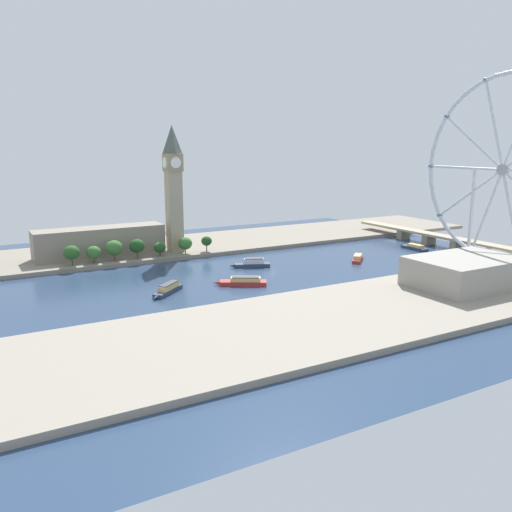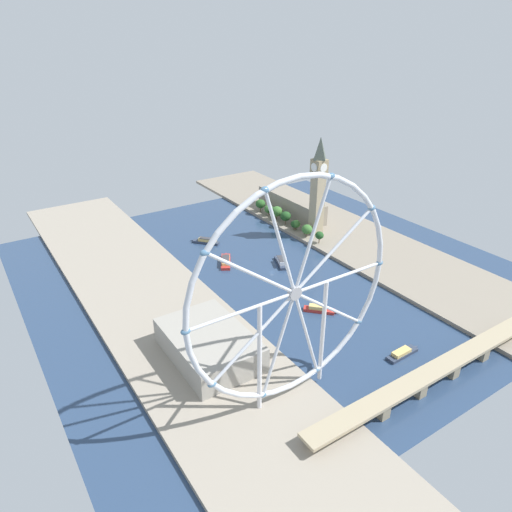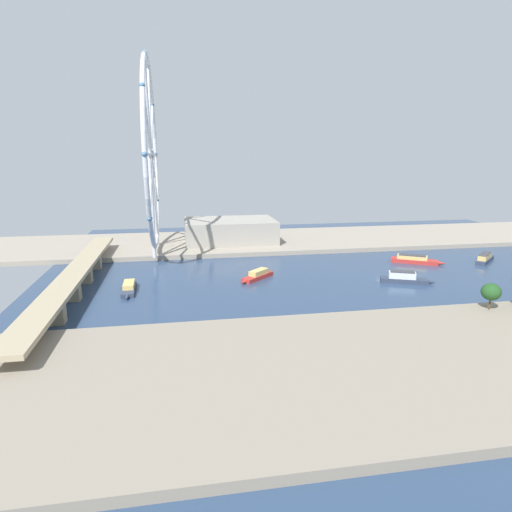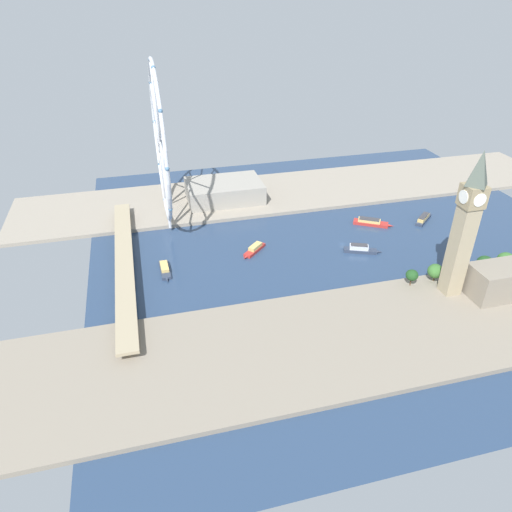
# 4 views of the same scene
# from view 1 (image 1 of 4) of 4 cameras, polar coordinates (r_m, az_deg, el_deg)

# --- Properties ---
(ground_plane) EXTENTS (378.95, 378.95, 0.00)m
(ground_plane) POSITION_cam_1_polar(r_m,az_deg,el_deg) (363.24, 1.85, -1.51)
(ground_plane) COLOR navy
(riverbank_left) EXTENTS (90.00, 520.00, 3.00)m
(riverbank_left) POSITION_cam_1_polar(r_m,az_deg,el_deg) (453.48, -5.02, 1.37)
(riverbank_left) COLOR gray
(riverbank_left) RESTS_ON ground_plane
(riverbank_right) EXTENTS (90.00, 520.00, 3.00)m
(riverbank_right) POSITION_cam_1_polar(r_m,az_deg,el_deg) (282.08, 12.97, -5.50)
(riverbank_right) COLOR gray
(riverbank_right) RESTS_ON ground_plane
(clock_tower) EXTENTS (13.17, 13.17, 94.79)m
(clock_tower) POSITION_cam_1_polar(r_m,az_deg,el_deg) (409.63, -8.81, 7.31)
(clock_tower) COLOR tan
(clock_tower) RESTS_ON riverbank_left
(parliament_block) EXTENTS (22.00, 93.40, 21.16)m
(parliament_block) POSITION_cam_1_polar(r_m,az_deg,el_deg) (409.38, -16.37, 1.49)
(parliament_block) COLOR gray
(parliament_block) RESTS_ON riverbank_left
(tree_row_embankment) EXTENTS (13.06, 109.47, 14.60)m
(tree_row_embankment) POSITION_cam_1_polar(r_m,az_deg,el_deg) (392.17, -13.00, 0.88)
(tree_row_embankment) COLOR #513823
(tree_row_embankment) RESTS_ON riverbank_left
(ferris_wheel) EXTENTS (125.43, 3.20, 126.59)m
(ferris_wheel) POSITION_cam_1_polar(r_m,az_deg,el_deg) (384.30, 24.87, 8.30)
(ferris_wheel) COLOR silver
(ferris_wheel) RESTS_ON riverbank_right
(riverside_hall) EXTENTS (44.86, 67.04, 16.76)m
(riverside_hall) POSITION_cam_1_polar(r_m,az_deg,el_deg) (335.43, 21.75, -1.52)
(riverside_hall) COLOR gray
(riverside_hall) RESTS_ON riverbank_right
(river_bridge) EXTENTS (190.95, 12.33, 9.98)m
(river_bridge) POSITION_cam_1_polar(r_m,az_deg,el_deg) (466.78, 19.35, 1.78)
(river_bridge) COLOR tan
(river_bridge) RESTS_ON ground_plane
(tour_boat_0) EXTENTS (21.21, 21.82, 4.97)m
(tour_boat_0) POSITION_cam_1_polar(r_m,az_deg,el_deg) (397.71, 10.83, -0.23)
(tour_boat_0) COLOR #B22D28
(tour_boat_0) RESTS_ON ground_plane
(tour_boat_1) EXTENTS (14.97, 28.15, 6.33)m
(tour_boat_1) POSITION_cam_1_polar(r_m,az_deg,el_deg) (371.41, -0.42, -0.80)
(tour_boat_1) COLOR #2D384C
(tour_boat_1) RESTS_ON ground_plane
(tour_boat_2) EXTENTS (21.32, 31.10, 5.36)m
(tour_boat_2) POSITION_cam_1_polar(r_m,az_deg,el_deg) (324.88, -1.38, -2.73)
(tour_boat_2) COLOR #B22D28
(tour_boat_2) RESTS_ON ground_plane
(tour_boat_3) EXTENTS (27.85, 6.92, 4.41)m
(tour_boat_3) POSITION_cam_1_polar(r_m,az_deg,el_deg) (451.66, 16.56, 0.91)
(tour_boat_3) COLOR #2D384C
(tour_boat_3) RESTS_ON ground_plane
(tour_boat_4) EXTENTS (22.42, 24.93, 5.74)m
(tour_boat_4) POSITION_cam_1_polar(r_m,az_deg,el_deg) (311.10, -9.41, -3.53)
(tour_boat_4) COLOR #2D384C
(tour_boat_4) RESTS_ON ground_plane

